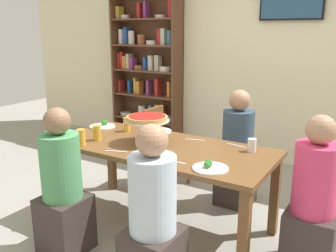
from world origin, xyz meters
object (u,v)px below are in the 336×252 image
Objects in this scene: beer_glass_amber_tall at (97,133)px; salad_plate_far_diner at (159,131)px; television at (292,0)px; bookshelf at (147,69)px; diner_far_right at (237,156)px; cutlery_fork_far at (175,162)px; diner_near_left at (63,192)px; cutlery_fork_near at (236,145)px; dining_table at (162,155)px; chair_far_left at (162,143)px; diner_head_east at (312,207)px; beer_glass_amber_spare at (81,137)px; cutlery_spare_fork at (79,140)px; water_glass_clear_near at (252,145)px; cutlery_knife_near at (116,151)px; cutlery_knife_far at (195,140)px; deep_dish_pizza_stand at (147,120)px; diner_near_right at (153,225)px; salad_plate_spare at (103,125)px; beer_glass_amber_short at (127,124)px; salad_plate_near_diner at (210,167)px.

salad_plate_far_diner is at bearing 58.93° from beer_glass_amber_tall.
television is 2.29m from salad_plate_far_diner.
salad_plate_far_diner is (1.28, -1.66, -0.39)m from bookshelf.
diner_far_right is 6.39× the size of cutlery_fork_far.
diner_near_left is 6.39× the size of cutlery_fork_near.
dining_table is at bearing 16.12° from beer_glass_amber_tall.
dining_table is 0.91m from chair_far_left.
diner_head_east reaches higher than beer_glass_amber_spare.
chair_far_left is 4.83× the size of cutlery_spare_fork.
water_glass_clear_near is at bearing -49.38° from diner_near_left.
water_glass_clear_near reaches higher than cutlery_fork_far.
cutlery_knife_near is at bearing 13.56° from diner_head_east.
dining_table is at bearing 45.35° from cutlery_knife_far.
cutlery_fork_near is 1.00× the size of cutlery_knife_near.
cutlery_fork_far is (0.87, -0.11, -0.07)m from beer_glass_amber_tall.
cutlery_fork_far is (0.45, -0.29, -0.20)m from deep_dish_pizza_stand.
cutlery_fork_far is at bearing -51.31° from bookshelf.
deep_dish_pizza_stand is at bearing -21.42° from diner_near_left.
diner_head_east is 1.88m from beer_glass_amber_spare.
diner_far_right is at bearing 121.41° from water_glass_clear_near.
diner_far_right reaches higher than cutlery_spare_fork.
beer_glass_amber_spare is (-1.06, -2.45, -1.22)m from television.
diner_near_right is at bearing 92.82° from cutlery_fork_near.
diner_near_right is at bearing -53.46° from deep_dish_pizza_stand.
salad_plate_spare is (-2.07, 0.19, 0.26)m from diner_head_east.
cutlery_spare_fork is at bearing -178.49° from cutlery_fork_far.
salad_plate_near_diner is at bearing -23.80° from beer_glass_amber_short.
water_glass_clear_near reaches higher than cutlery_knife_far.
diner_near_left is at bearing 43.76° from cutlery_knife_far.
diner_near_right is at bearing -45.58° from beer_glass_amber_short.
television reaches higher than beer_glass_amber_short.
cutlery_knife_near is (0.35, -0.16, -0.07)m from beer_glass_amber_tall.
deep_dish_pizza_stand is 0.57m from cutlery_fork_far.
diner_near_right reaches higher than dining_table.
cutlery_fork_far is (1.14, -0.49, -0.01)m from salad_plate_spare.
salad_plate_near_diner is 0.28m from cutlery_fork_far.
beer_glass_amber_spare is at bearing -149.69° from dining_table.
deep_dish_pizza_stand is 2.13× the size of cutlery_knife_far.
cutlery_knife_far is at bearing 31.96° from beer_glass_amber_tall.
beer_glass_amber_spare is at bearing -95.78° from beer_glass_amber_short.
diner_near_left is at bearing -75.97° from beer_glass_amber_tall.
diner_head_east reaches higher than chair_far_left.
salad_plate_far_diner is 1.37× the size of cutlery_spare_fork.
diner_head_east reaches higher than cutlery_knife_far.
diner_far_right is 1.10m from diner_head_east.
chair_far_left is at bearing -125.05° from television.
water_glass_clear_near is (2.24, -1.76, -0.35)m from bookshelf.
bookshelf is 15.92× the size of beer_glass_amber_spare.
cutlery_fork_near reaches higher than dining_table.
dining_table is 0.88m from diner_near_right.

